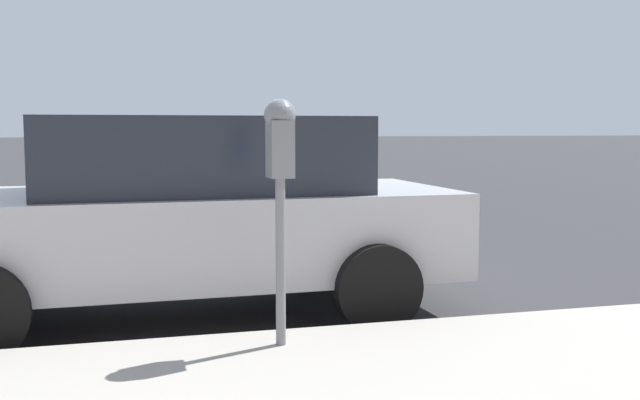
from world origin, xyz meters
TOP-DOWN VIEW (x-y plane):
  - ground_plane at (0.00, 0.00)m, footprint 220.00×220.00m
  - parking_meter at (-2.54, -0.23)m, footprint 0.21×0.19m
  - car_silver at (-1.04, 0.22)m, footprint 2.04×4.30m

SIDE VIEW (x-z plane):
  - ground_plane at x=0.00m, z-range 0.00..0.00m
  - car_silver at x=-1.04m, z-range 0.03..1.58m
  - parking_meter at x=-2.54m, z-range 0.54..2.03m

